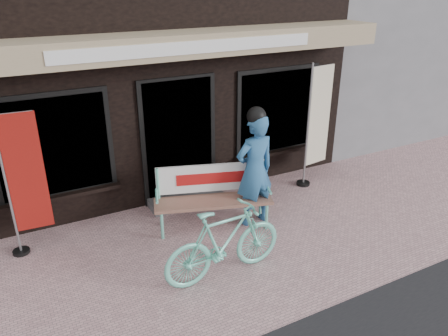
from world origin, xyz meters
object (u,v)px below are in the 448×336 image
person (255,168)px  nobori_red (24,181)px  bicycle (224,242)px  menu_stand (253,178)px  nobori_cream (317,123)px  bench (212,192)px

person → nobori_red: size_ratio=0.90×
person → bicycle: person is taller
menu_stand → person: bearing=-108.1°
person → menu_stand: person is taller
person → nobori_red: bearing=163.6°
bicycle → nobori_red: 2.87m
person → nobori_cream: (1.79, 0.76, 0.25)m
bench → nobori_red: size_ratio=0.88×
bench → person: 0.76m
bench → nobori_cream: nobori_cream is taller
nobori_red → menu_stand: size_ratio=2.47×
person → bench: bearing=156.0°
person → nobori_red: nobori_red is taller
person → nobori_red: 3.32m
nobori_red → nobori_cream: nobori_cream is taller
bench → nobori_red: (-2.60, 0.54, 0.53)m
person → nobori_cream: 1.96m
bicycle → nobori_cream: bearing=-60.1°
bench → bicycle: size_ratio=1.11×
bench → person: (0.62, -0.24, 0.37)m
nobori_red → menu_stand: nobori_red is taller
nobori_red → bench: bearing=-8.4°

